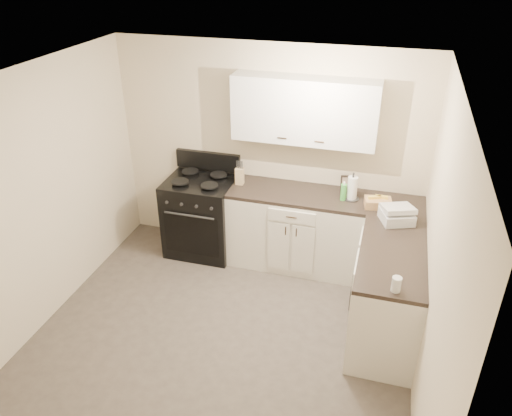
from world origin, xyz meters
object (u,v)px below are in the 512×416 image
(knife_block, at_px, (240,176))
(paper_towel, at_px, (352,188))
(wicker_basket, at_px, (378,203))
(countertop_grill, at_px, (397,217))
(stove, at_px, (202,217))

(knife_block, distance_m, paper_towel, 1.28)
(wicker_basket, relative_size, countertop_grill, 0.91)
(wicker_basket, height_order, countertop_grill, countertop_grill)
(wicker_basket, xyz_separation_m, countertop_grill, (0.20, -0.26, 0.01))
(paper_towel, distance_m, countertop_grill, 0.61)
(stove, distance_m, wicker_basket, 2.11)
(knife_block, height_order, countertop_grill, knife_block)
(stove, relative_size, wicker_basket, 3.52)
(stove, distance_m, knife_block, 0.75)
(wicker_basket, bearing_deg, stove, 178.13)
(stove, xyz_separation_m, countertop_grill, (2.24, -0.33, 0.54))
(stove, distance_m, paper_towel, 1.86)
(stove, bearing_deg, wicker_basket, -1.87)
(knife_block, height_order, paper_towel, paper_towel)
(wicker_basket, bearing_deg, countertop_grill, -52.12)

